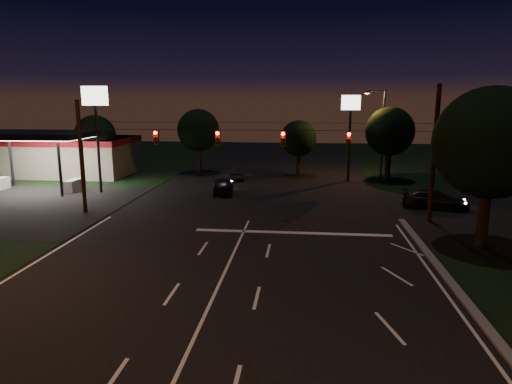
# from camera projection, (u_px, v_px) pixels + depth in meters

# --- Properties ---
(ground) EXTENTS (140.00, 140.00, 0.00)m
(ground) POSITION_uv_depth(u_px,v_px,m) (203.00, 318.00, 17.05)
(ground) COLOR black
(ground) RESTS_ON ground
(stop_bar) EXTENTS (12.00, 0.50, 0.01)m
(stop_bar) POSITION_uv_depth(u_px,v_px,m) (292.00, 233.00, 27.94)
(stop_bar) COLOR silver
(stop_bar) RESTS_ON ground
(utility_pole_right) EXTENTS (0.30, 0.30, 9.00)m
(utility_pole_right) POSITION_uv_depth(u_px,v_px,m) (429.00, 222.00, 30.42)
(utility_pole_right) COLOR black
(utility_pole_right) RESTS_ON ground
(utility_pole_left) EXTENTS (0.28, 0.28, 8.00)m
(utility_pole_left) POSITION_uv_depth(u_px,v_px,m) (86.00, 213.00, 32.90)
(utility_pole_left) COLOR black
(utility_pole_left) RESTS_ON ground
(signal_span) EXTENTS (24.00, 0.40, 1.56)m
(signal_span) POSITION_uv_depth(u_px,v_px,m) (250.00, 138.00, 30.52)
(signal_span) COLOR black
(signal_span) RESTS_ON ground
(gas_station) EXTENTS (14.20, 16.10, 5.25)m
(gas_station) POSITION_uv_depth(u_px,v_px,m) (63.00, 153.00, 48.44)
(gas_station) COLOR gray
(gas_station) RESTS_ON ground
(pole_sign_left_near) EXTENTS (2.20, 0.30, 9.10)m
(pole_sign_left_near) POSITION_uv_depth(u_px,v_px,m) (96.00, 112.00, 38.53)
(pole_sign_left_near) COLOR black
(pole_sign_left_near) RESTS_ON ground
(pole_sign_right) EXTENTS (1.80, 0.30, 8.40)m
(pole_sign_right) POSITION_uv_depth(u_px,v_px,m) (350.00, 118.00, 44.19)
(pole_sign_right) COLOR black
(pole_sign_right) RESTS_ON ground
(street_light_right_far) EXTENTS (2.20, 0.35, 9.00)m
(street_light_right_far) POSITION_uv_depth(u_px,v_px,m) (380.00, 127.00, 46.01)
(street_light_right_far) COLOR black
(street_light_right_far) RESTS_ON ground
(tree_right_near) EXTENTS (6.00, 6.00, 8.76)m
(tree_right_near) POSITION_uv_depth(u_px,v_px,m) (490.00, 144.00, 24.41)
(tree_right_near) COLOR black
(tree_right_near) RESTS_ON ground
(tree_far_a) EXTENTS (4.20, 4.20, 6.42)m
(tree_far_a) POSITION_uv_depth(u_px,v_px,m) (96.00, 136.00, 47.39)
(tree_far_a) COLOR black
(tree_far_a) RESTS_ON ground
(tree_far_b) EXTENTS (4.60, 4.60, 6.98)m
(tree_far_b) POSITION_uv_depth(u_px,v_px,m) (199.00, 131.00, 50.19)
(tree_far_b) COLOR black
(tree_far_b) RESTS_ON ground
(tree_far_c) EXTENTS (3.80, 3.80, 5.86)m
(tree_far_c) POSITION_uv_depth(u_px,v_px,m) (299.00, 139.00, 48.20)
(tree_far_c) COLOR black
(tree_far_c) RESTS_ON ground
(tree_far_d) EXTENTS (4.80, 4.80, 7.30)m
(tree_far_d) POSITION_uv_depth(u_px,v_px,m) (390.00, 132.00, 45.16)
(tree_far_d) COLOR black
(tree_far_d) RESTS_ON ground
(tree_far_e) EXTENTS (4.00, 4.00, 6.18)m
(tree_far_e) POSITION_uv_depth(u_px,v_px,m) (481.00, 142.00, 42.51)
(tree_far_e) COLOR black
(tree_far_e) RESTS_ON ground
(car_oncoming_a) EXTENTS (2.11, 4.30, 1.41)m
(car_oncoming_a) POSITION_uv_depth(u_px,v_px,m) (223.00, 185.00, 39.42)
(car_oncoming_a) COLOR black
(car_oncoming_a) RESTS_ON ground
(car_oncoming_b) EXTENTS (1.97, 4.16, 1.32)m
(car_oncoming_b) POSITION_uv_depth(u_px,v_px,m) (237.00, 173.00, 46.49)
(car_oncoming_b) COLOR black
(car_oncoming_b) RESTS_ON ground
(car_cross) EXTENTS (5.08, 3.03, 1.38)m
(car_cross) POSITION_uv_depth(u_px,v_px,m) (435.00, 200.00, 33.90)
(car_cross) COLOR black
(car_cross) RESTS_ON ground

